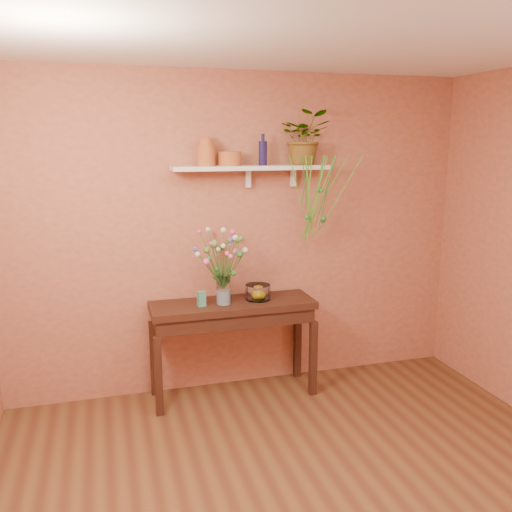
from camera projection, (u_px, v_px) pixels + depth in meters
room at (340, 297)px, 2.76m from camera, size 4.04×4.04×2.70m
sideboard at (233, 316)px, 4.51m from camera, size 1.36×0.44×0.83m
wall_shelf at (252, 168)px, 4.42m from camera, size 1.30×0.24×0.19m
terracotta_jug at (206, 152)px, 4.27m from camera, size 0.18×0.18×0.23m
terracotta_pot at (230, 159)px, 4.36m from camera, size 0.24×0.24×0.11m
blue_bottle at (263, 153)px, 4.41m from camera, size 0.08×0.08×0.25m
spider_plant at (305, 138)px, 4.50m from camera, size 0.49×0.46×0.45m
plant_fronds at (317, 202)px, 4.47m from camera, size 0.62×0.32×0.73m
glass_vase at (224, 292)px, 4.41m from camera, size 0.12×0.12×0.24m
bouquet at (223, 253)px, 4.34m from camera, size 0.43×0.42×0.49m
glass_bowl at (258, 293)px, 4.55m from camera, size 0.21×0.21×0.13m
lemon at (258, 294)px, 4.56m from camera, size 0.08×0.08×0.08m
carton at (201, 299)px, 4.36m from camera, size 0.07×0.06×0.12m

